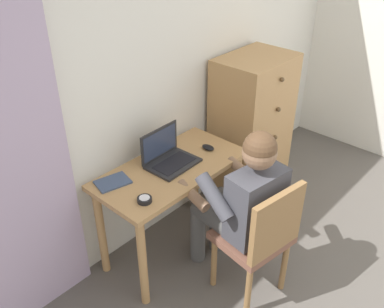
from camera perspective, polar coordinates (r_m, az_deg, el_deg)
wall_back at (r=3.00m, az=-4.50°, el=10.63°), size 4.80×0.05×2.50m
curtain_panel at (r=2.43m, az=-22.94°, el=-0.52°), size 0.64×0.03×2.25m
desk at (r=2.94m, az=-2.76°, el=-3.92°), size 1.07×0.54×0.75m
dresser at (r=3.63m, az=7.98°, el=3.49°), size 0.64×0.48×1.25m
chair at (r=2.71m, az=9.19°, el=-10.91°), size 0.47×0.46×0.89m
person_seated at (r=2.68m, az=6.59°, el=-6.09°), size 0.59×0.62×1.21m
laptop at (r=2.88m, az=-3.20°, el=-0.33°), size 0.35×0.26×0.24m
computer_mouse at (r=3.05m, az=2.18°, el=0.89°), size 0.06×0.10×0.03m
desk_clock at (r=2.56m, az=-6.41°, el=-6.13°), size 0.09×0.09×0.03m
notebook_pad at (r=2.75m, az=-10.64°, el=-3.75°), size 0.24×0.19×0.01m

